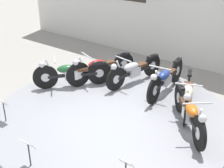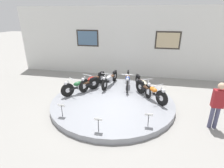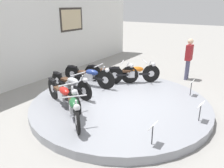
{
  "view_description": "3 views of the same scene",
  "coord_description": "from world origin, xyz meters",
  "px_view_note": "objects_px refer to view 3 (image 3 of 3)",
  "views": [
    {
      "loc": [
        3.58,
        -4.68,
        3.67
      ],
      "look_at": [
        -0.1,
        0.11,
        0.81
      ],
      "focal_mm": 50.0,
      "sensor_mm": 36.0,
      "label": 1
    },
    {
      "loc": [
        1.33,
        -6.6,
        3.63
      ],
      "look_at": [
        -0.08,
        0.24,
        0.84
      ],
      "focal_mm": 28.0,
      "sensor_mm": 36.0,
      "label": 2
    },
    {
      "loc": [
        -5.11,
        -3.01,
        2.9
      ],
      "look_at": [
        -0.06,
        0.25,
        0.7
      ],
      "focal_mm": 35.0,
      "sensor_mm": 36.0,
      "label": 3
    }
  ],
  "objects_px": {
    "motorcycle_red": "(63,94)",
    "info_placard_front_right": "(191,84)",
    "motorcycle_silver": "(71,84)",
    "motorcycle_orange": "(134,73)",
    "motorcycle_blue": "(89,75)",
    "motorcycle_green": "(73,105)",
    "info_placard_front_left": "(153,128)",
    "motorcycle_cream": "(112,72)",
    "visitor_standing": "(189,57)",
    "info_placard_front_centre": "(201,107)"
  },
  "relations": [
    {
      "from": "motorcycle_green",
      "to": "motorcycle_red",
      "type": "xyz_separation_m",
      "value": [
        0.37,
        0.7,
        0.01
      ]
    },
    {
      "from": "motorcycle_orange",
      "to": "info_placard_front_left",
      "type": "distance_m",
      "value": 3.71
    },
    {
      "from": "motorcycle_blue",
      "to": "info_placard_front_left",
      "type": "height_order",
      "value": "motorcycle_blue"
    },
    {
      "from": "info_placard_front_right",
      "to": "visitor_standing",
      "type": "xyz_separation_m",
      "value": [
        2.17,
        0.69,
        0.35
      ]
    },
    {
      "from": "motorcycle_blue",
      "to": "info_placard_front_right",
      "type": "bearing_deg",
      "value": -71.46
    },
    {
      "from": "motorcycle_orange",
      "to": "info_placard_front_centre",
      "type": "distance_m",
      "value": 3.06
    },
    {
      "from": "visitor_standing",
      "to": "motorcycle_blue",
      "type": "bearing_deg",
      "value": 142.58
    },
    {
      "from": "motorcycle_silver",
      "to": "info_placard_front_right",
      "type": "distance_m",
      "value": 3.72
    },
    {
      "from": "motorcycle_cream",
      "to": "info_placard_front_right",
      "type": "xyz_separation_m",
      "value": [
        0.29,
        -2.73,
        -0.01
      ]
    },
    {
      "from": "motorcycle_silver",
      "to": "motorcycle_orange",
      "type": "height_order",
      "value": "motorcycle_orange"
    },
    {
      "from": "motorcycle_cream",
      "to": "info_placard_front_right",
      "type": "distance_m",
      "value": 2.74
    },
    {
      "from": "motorcycle_green",
      "to": "motorcycle_blue",
      "type": "relative_size",
      "value": 0.76
    },
    {
      "from": "motorcycle_orange",
      "to": "motorcycle_red",
      "type": "bearing_deg",
      "value": 165.98
    },
    {
      "from": "info_placard_front_right",
      "to": "info_placard_front_left",
      "type": "bearing_deg",
      "value": 180.0
    },
    {
      "from": "info_placard_front_left",
      "to": "visitor_standing",
      "type": "relative_size",
      "value": 0.31
    },
    {
      "from": "info_placard_front_centre",
      "to": "visitor_standing",
      "type": "xyz_separation_m",
      "value": [
        3.68,
        1.28,
        0.35
      ]
    },
    {
      "from": "motorcycle_red",
      "to": "motorcycle_cream",
      "type": "bearing_deg",
      "value": -0.02
    },
    {
      "from": "motorcycle_blue",
      "to": "motorcycle_cream",
      "type": "bearing_deg",
      "value": -28.93
    },
    {
      "from": "motorcycle_blue",
      "to": "info_placard_front_centre",
      "type": "xyz_separation_m",
      "value": [
        -0.46,
        -3.74,
        -0.03
      ]
    },
    {
      "from": "info_placard_front_right",
      "to": "visitor_standing",
      "type": "bearing_deg",
      "value": 17.6
    },
    {
      "from": "motorcycle_red",
      "to": "motorcycle_blue",
      "type": "height_order",
      "value": "motorcycle_blue"
    },
    {
      "from": "info_placard_front_centre",
      "to": "visitor_standing",
      "type": "distance_m",
      "value": 3.91
    },
    {
      "from": "motorcycle_green",
      "to": "info_placard_front_centre",
      "type": "height_order",
      "value": "motorcycle_green"
    },
    {
      "from": "motorcycle_orange",
      "to": "visitor_standing",
      "type": "relative_size",
      "value": 0.93
    },
    {
      "from": "motorcycle_green",
      "to": "info_placard_front_centre",
      "type": "relative_size",
      "value": 2.98
    },
    {
      "from": "motorcycle_red",
      "to": "info_placard_front_right",
      "type": "bearing_deg",
      "value": -44.88
    },
    {
      "from": "motorcycle_red",
      "to": "info_placard_front_left",
      "type": "height_order",
      "value": "motorcycle_red"
    },
    {
      "from": "motorcycle_orange",
      "to": "info_placard_front_right",
      "type": "xyz_separation_m",
      "value": [
        -0.08,
        -2.02,
        -0.02
      ]
    },
    {
      "from": "motorcycle_blue",
      "to": "motorcycle_orange",
      "type": "height_order",
      "value": "motorcycle_blue"
    },
    {
      "from": "motorcycle_orange",
      "to": "motorcycle_silver",
      "type": "bearing_deg",
      "value": 151.29
    },
    {
      "from": "motorcycle_cream",
      "to": "motorcycle_orange",
      "type": "relative_size",
      "value": 1.2
    },
    {
      "from": "motorcycle_green",
      "to": "motorcycle_blue",
      "type": "bearing_deg",
      "value": 28.84
    },
    {
      "from": "motorcycle_orange",
      "to": "info_placard_front_right",
      "type": "height_order",
      "value": "motorcycle_orange"
    },
    {
      "from": "motorcycle_cream",
      "to": "motorcycle_orange",
      "type": "xyz_separation_m",
      "value": [
        0.36,
        -0.7,
        0.01
      ]
    },
    {
      "from": "motorcycle_blue",
      "to": "info_placard_front_right",
      "type": "relative_size",
      "value": 3.92
    },
    {
      "from": "motorcycle_blue",
      "to": "motorcycle_cream",
      "type": "distance_m",
      "value": 0.88
    },
    {
      "from": "motorcycle_orange",
      "to": "motorcycle_cream",
      "type": "bearing_deg",
      "value": 117.45
    },
    {
      "from": "motorcycle_silver",
      "to": "visitor_standing",
      "type": "xyz_separation_m",
      "value": [
        4.14,
        -2.46,
        0.35
      ]
    },
    {
      "from": "motorcycle_blue",
      "to": "visitor_standing",
      "type": "bearing_deg",
      "value": -37.42
    },
    {
      "from": "motorcycle_green",
      "to": "motorcycle_silver",
      "type": "bearing_deg",
      "value": 44.87
    },
    {
      "from": "motorcycle_green",
      "to": "info_placard_front_right",
      "type": "relative_size",
      "value": 2.98
    },
    {
      "from": "motorcycle_blue",
      "to": "info_placard_front_left",
      "type": "xyz_separation_m",
      "value": [
        -1.97,
        -3.15,
        -0.03
      ]
    },
    {
      "from": "motorcycle_green",
      "to": "info_placard_front_right",
      "type": "xyz_separation_m",
      "value": [
        3.11,
        -2.02,
        -0.01
      ]
    },
    {
      "from": "motorcycle_silver",
      "to": "info_placard_front_centre",
      "type": "bearing_deg",
      "value": -82.96
    },
    {
      "from": "motorcycle_cream",
      "to": "info_placard_front_centre",
      "type": "xyz_separation_m",
      "value": [
        -1.23,
        -3.32,
        -0.01
      ]
    },
    {
      "from": "motorcycle_green",
      "to": "info_placard_front_right",
      "type": "distance_m",
      "value": 3.71
    },
    {
      "from": "motorcycle_green",
      "to": "motorcycle_orange",
      "type": "relative_size",
      "value": 0.99
    },
    {
      "from": "motorcycle_blue",
      "to": "visitor_standing",
      "type": "xyz_separation_m",
      "value": [
        3.22,
        -2.46,
        0.32
      ]
    },
    {
      "from": "info_placard_front_left",
      "to": "visitor_standing",
      "type": "height_order",
      "value": "visitor_standing"
    },
    {
      "from": "motorcycle_silver",
      "to": "motorcycle_cream",
      "type": "height_order",
      "value": "motorcycle_cream"
    }
  ]
}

